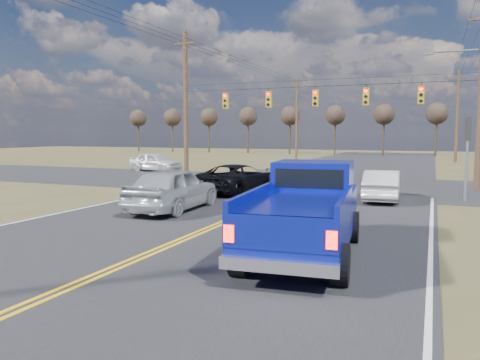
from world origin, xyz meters
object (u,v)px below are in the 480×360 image
at_px(silver_suv, 173,189).
at_px(white_car_queue, 382,185).
at_px(cross_car_west, 155,162).
at_px(black_suv, 238,179).
at_px(dgrey_car_queue, 290,177).
at_px(pickup_truck, 306,212).

relative_size(silver_suv, white_car_queue, 1.20).
height_order(silver_suv, cross_car_west, silver_suv).
xyz_separation_m(silver_suv, black_suv, (0.30, 6.20, -0.13)).
relative_size(silver_suv, dgrey_car_queue, 1.13).
height_order(white_car_queue, cross_car_west, cross_car_west).
relative_size(black_suv, cross_car_west, 1.20).
height_order(white_car_queue, dgrey_car_queue, white_car_queue).
height_order(silver_suv, white_car_queue, silver_suv).
height_order(silver_suv, black_suv, silver_suv).
distance_m(silver_suv, white_car_queue, 9.81).
relative_size(pickup_truck, black_suv, 1.17).
distance_m(black_suv, cross_car_west, 16.02).
distance_m(pickup_truck, white_car_queue, 11.06).
relative_size(pickup_truck, dgrey_car_queue, 1.39).
xyz_separation_m(pickup_truck, dgrey_car_queue, (-4.58, 14.21, -0.47)).
height_order(dgrey_car_queue, cross_car_west, cross_car_west).
xyz_separation_m(pickup_truck, cross_car_west, (-18.49, 21.71, -0.36)).
xyz_separation_m(silver_suv, white_car_queue, (7.64, 6.16, -0.18)).
distance_m(pickup_truck, dgrey_car_queue, 14.93).
relative_size(black_suv, white_car_queue, 1.26).
bearing_deg(white_car_queue, silver_suv, 35.66).
distance_m(black_suv, white_car_queue, 7.33).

